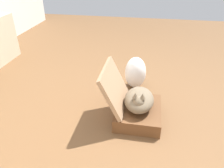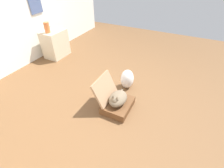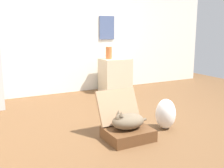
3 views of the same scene
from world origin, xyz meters
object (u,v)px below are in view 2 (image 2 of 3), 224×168
suitcase_base (118,105)px  vase_tall (47,28)px  side_table (55,44)px  plastic_bag_white (127,79)px  cat (118,99)px

suitcase_base → vase_tall: bearing=68.2°
suitcase_base → side_table: side_table is taller
suitcase_base → plastic_bag_white: size_ratio=1.35×
suitcase_base → vase_tall: vase_tall is taller
plastic_bag_white → suitcase_base: bearing=-172.0°
vase_tall → suitcase_base: bearing=-111.8°
vase_tall → cat: bearing=-112.0°
suitcase_base → side_table: 2.51m
side_table → vase_tall: 0.48m
suitcase_base → plastic_bag_white: 0.63m
cat → plastic_bag_white: (0.62, 0.09, -0.03)m
plastic_bag_white → side_table: 2.22m
side_table → cat: bearing=-115.1°
plastic_bag_white → vase_tall: 2.27m
vase_tall → plastic_bag_white: bearing=-97.6°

